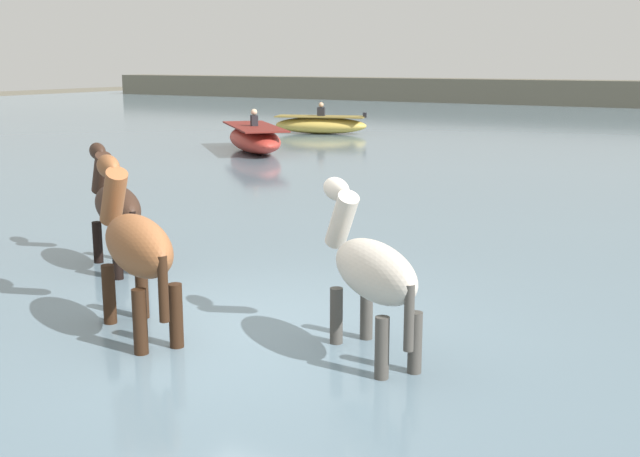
{
  "coord_description": "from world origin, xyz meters",
  "views": [
    {
      "loc": [
        4.28,
        -6.02,
        2.92
      ],
      "look_at": [
        -0.59,
        2.38,
        0.85
      ],
      "focal_mm": 44.39,
      "sensor_mm": 36.0,
      "label": 1
    }
  ],
  "objects_px": {
    "boat_near_starboard": "(321,125)",
    "horse_flank_dark_bay": "(116,209)",
    "horse_trailing_chestnut": "(136,249)",
    "boat_distant_east": "(254,139)",
    "horse_lead_pinto": "(371,274)"
  },
  "relations": [
    {
      "from": "boat_near_starboard",
      "to": "horse_flank_dark_bay",
      "type": "bearing_deg",
      "value": -67.77
    },
    {
      "from": "horse_trailing_chestnut",
      "to": "boat_distant_east",
      "type": "relative_size",
      "value": 0.53
    },
    {
      "from": "horse_lead_pinto",
      "to": "boat_near_starboard",
      "type": "xyz_separation_m",
      "value": [
        -11.19,
        18.47,
        -0.43
      ]
    },
    {
      "from": "horse_lead_pinto",
      "to": "horse_trailing_chestnut",
      "type": "distance_m",
      "value": 2.26
    },
    {
      "from": "boat_near_starboard",
      "to": "horse_trailing_chestnut",
      "type": "bearing_deg",
      "value": -64.7
    },
    {
      "from": "horse_trailing_chestnut",
      "to": "boat_near_starboard",
      "type": "distance_m",
      "value": 21.08
    },
    {
      "from": "horse_trailing_chestnut",
      "to": "horse_lead_pinto",
      "type": "bearing_deg",
      "value": 15.06
    },
    {
      "from": "horse_flank_dark_bay",
      "to": "horse_lead_pinto",
      "type": "bearing_deg",
      "value": -15.1
    },
    {
      "from": "horse_lead_pinto",
      "to": "boat_near_starboard",
      "type": "distance_m",
      "value": 21.6
    },
    {
      "from": "horse_lead_pinto",
      "to": "boat_distant_east",
      "type": "height_order",
      "value": "horse_lead_pinto"
    },
    {
      "from": "horse_flank_dark_bay",
      "to": "boat_distant_east",
      "type": "relative_size",
      "value": 0.49
    },
    {
      "from": "horse_trailing_chestnut",
      "to": "horse_flank_dark_bay",
      "type": "distance_m",
      "value": 2.56
    },
    {
      "from": "horse_lead_pinto",
      "to": "boat_near_starboard",
      "type": "relative_size",
      "value": 0.53
    },
    {
      "from": "horse_lead_pinto",
      "to": "horse_flank_dark_bay",
      "type": "height_order",
      "value": "horse_flank_dark_bay"
    },
    {
      "from": "horse_lead_pinto",
      "to": "horse_flank_dark_bay",
      "type": "xyz_separation_m",
      "value": [
        -4.1,
        1.11,
        0.01
      ]
    }
  ]
}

